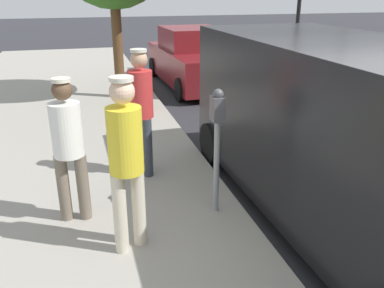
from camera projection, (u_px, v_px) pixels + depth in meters
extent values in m
plane|color=#2D2D33|center=(347.00, 238.00, 4.66)|extent=(80.00, 80.00, 0.00)
cylinder|color=gray|center=(216.00, 167.00, 4.76)|extent=(0.07, 0.07, 1.15)
cube|color=#4C4C51|center=(218.00, 109.00, 4.51)|extent=(0.14, 0.18, 0.28)
sphere|color=#47474C|center=(218.00, 94.00, 4.44)|extent=(0.12, 0.12, 0.12)
cylinder|color=#383D47|center=(138.00, 144.00, 5.88)|extent=(0.14, 0.14, 0.87)
cylinder|color=#383D47|center=(148.00, 148.00, 5.73)|extent=(0.14, 0.14, 0.87)
cylinder|color=red|center=(140.00, 94.00, 5.53)|extent=(0.34, 0.34, 0.65)
sphere|color=tan|center=(139.00, 59.00, 5.36)|extent=(0.24, 0.24, 0.24)
cylinder|color=silver|center=(138.00, 50.00, 5.32)|extent=(0.22, 0.22, 0.04)
cylinder|color=beige|center=(120.00, 214.00, 4.04)|extent=(0.14, 0.14, 0.87)
cylinder|color=beige|center=(139.00, 207.00, 4.17)|extent=(0.14, 0.14, 0.87)
cylinder|color=yellow|center=(125.00, 140.00, 3.83)|extent=(0.34, 0.34, 0.65)
sphere|color=beige|center=(122.00, 92.00, 3.66)|extent=(0.24, 0.24, 0.24)
cylinder|color=silver|center=(121.00, 79.00, 3.62)|extent=(0.22, 0.22, 0.04)
cylinder|color=#726656|center=(64.00, 188.00, 4.64)|extent=(0.14, 0.14, 0.81)
cylinder|color=#726656|center=(83.00, 187.00, 4.66)|extent=(0.14, 0.14, 0.81)
cylinder|color=white|center=(67.00, 130.00, 4.40)|extent=(0.34, 0.34, 0.60)
sphere|color=brown|center=(62.00, 90.00, 4.24)|extent=(0.22, 0.22, 0.22)
cylinder|color=silver|center=(61.00, 80.00, 4.20)|extent=(0.21, 0.21, 0.04)
cube|color=black|center=(349.00, 130.00, 4.67)|extent=(2.09, 5.24, 1.96)
cylinder|color=black|center=(315.00, 133.00, 7.06)|extent=(0.23, 0.68, 0.68)
cylinder|color=black|center=(212.00, 144.00, 6.55)|extent=(0.23, 0.68, 0.68)
cube|color=maroon|center=(194.00, 65.00, 11.80)|extent=(1.94, 4.45, 0.89)
cube|color=maroon|center=(192.00, 38.00, 11.73)|extent=(1.66, 2.02, 0.60)
cylinder|color=black|center=(244.00, 85.00, 10.68)|extent=(0.24, 0.61, 0.60)
cylinder|color=black|center=(181.00, 90.00, 10.21)|extent=(0.24, 0.61, 0.60)
cylinder|color=black|center=(204.00, 64.00, 13.62)|extent=(0.24, 0.61, 0.60)
cylinder|color=black|center=(154.00, 67.00, 13.15)|extent=(0.24, 0.61, 0.60)
cylinder|color=brown|center=(118.00, 46.00, 9.72)|extent=(0.24, 0.24, 2.48)
cylinder|color=red|center=(146.00, 95.00, 8.89)|extent=(0.24, 0.24, 0.70)
sphere|color=red|center=(145.00, 77.00, 8.74)|extent=(0.20, 0.20, 0.20)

